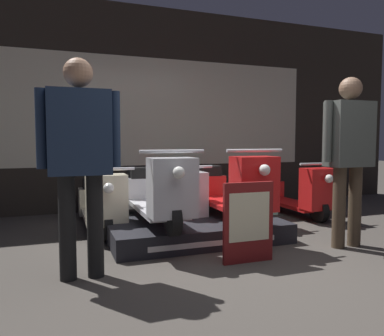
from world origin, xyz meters
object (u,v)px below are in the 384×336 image
object	(u,v)px
person_right_browsing	(349,147)
scooter_backrow_0	(100,203)
person_left_browsing	(80,148)
scooter_display_right	(227,189)
scooter_backrow_2	(234,195)
scooter_backrow_1	(172,199)
price_sign_board	(248,222)
scooter_display_left	(155,192)
scooter_backrow_3	(290,192)

from	to	relation	value
person_right_browsing	scooter_backrow_0	bearing A→B (deg)	143.39
person_left_browsing	scooter_display_right	bearing A→B (deg)	28.28
scooter_backrow_2	person_left_browsing	distance (m)	2.86
scooter_display_right	scooter_backrow_1	bearing A→B (deg)	118.41
person_right_browsing	price_sign_board	distance (m)	1.37
scooter_display_left	scooter_display_right	distance (m)	0.86
scooter_backrow_0	scooter_backrow_2	xyz separation A→B (m)	(1.86, 0.00, 0.00)
scooter_backrow_1	person_right_browsing	world-z (taller)	person_right_browsing
scooter_display_right	scooter_backrow_0	size ratio (longest dim) A/B	1.00
scooter_backrow_2	price_sign_board	distance (m)	1.97
scooter_display_left	person_right_browsing	size ratio (longest dim) A/B	1.01
scooter_display_left	price_sign_board	xyz separation A→B (m)	(0.60, -1.01, -0.16)
person_right_browsing	scooter_backrow_3	bearing A→B (deg)	73.96
scooter_backrow_0	scooter_backrow_1	distance (m)	0.93
scooter_backrow_3	scooter_backrow_0	bearing A→B (deg)	180.00
scooter_backrow_2	scooter_backrow_3	size ratio (longest dim) A/B	1.00
scooter_backrow_2	price_sign_board	world-z (taller)	scooter_backrow_2
scooter_backrow_2	person_left_browsing	world-z (taller)	person_left_browsing
scooter_backrow_3	person_right_browsing	xyz separation A→B (m)	(-0.49, -1.71, 0.71)
person_left_browsing	person_right_browsing	size ratio (longest dim) A/B	1.00
scooter_backrow_0	scooter_backrow_1	world-z (taller)	same
scooter_backrow_1	scooter_backrow_3	bearing A→B (deg)	0.00
scooter_display_left	person_left_browsing	size ratio (longest dim) A/B	1.01
scooter_backrow_2	person_left_browsing	size ratio (longest dim) A/B	1.01
price_sign_board	person_right_browsing	bearing A→B (deg)	5.05
scooter_display_right	scooter_backrow_2	size ratio (longest dim) A/B	1.00
scooter_backrow_0	person_left_browsing	world-z (taller)	person_left_browsing
scooter_display_left	price_sign_board	bearing A→B (deg)	-59.45
scooter_display_left	scooter_backrow_3	world-z (taller)	scooter_display_left
scooter_backrow_0	price_sign_board	world-z (taller)	scooter_backrow_0
person_right_browsing	price_sign_board	xyz separation A→B (m)	(-1.20, -0.11, -0.67)
scooter_display_right	person_left_browsing	world-z (taller)	person_left_browsing
scooter_backrow_1	scooter_backrow_3	xyz separation A→B (m)	(1.86, 0.00, 0.00)
scooter_backrow_0	scooter_backrow_2	distance (m)	1.86
scooter_display_left	scooter_backrow_2	bearing A→B (deg)	30.56
person_left_browsing	scooter_backrow_3	bearing A→B (deg)	28.74
scooter_display_right	person_right_browsing	world-z (taller)	person_right_browsing
scooter_backrow_0	scooter_backrow_1	xyz separation A→B (m)	(0.93, 0.00, 0.00)
scooter_backrow_0	scooter_backrow_3	distance (m)	2.79
scooter_display_right	price_sign_board	bearing A→B (deg)	-104.39
scooter_backrow_1	scooter_backrow_0	bearing A→B (deg)	180.00
person_left_browsing	price_sign_board	bearing A→B (deg)	-4.23
scooter_backrow_2	person_left_browsing	xyz separation A→B (m)	(-2.18, -1.71, 0.72)
scooter_backrow_3	person_left_browsing	distance (m)	3.62
scooter_display_right	scooter_backrow_0	xyz separation A→B (m)	(-1.36, 0.80, -0.21)
person_left_browsing	person_right_browsing	world-z (taller)	person_right_browsing
scooter_display_right	scooter_backrow_3	xyz separation A→B (m)	(1.43, 0.80, -0.21)
scooter_display_left	person_left_browsing	world-z (taller)	person_left_browsing
scooter_backrow_1	scooter_backrow_2	bearing A→B (deg)	0.00
scooter_display_left	price_sign_board	size ratio (longest dim) A/B	2.40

